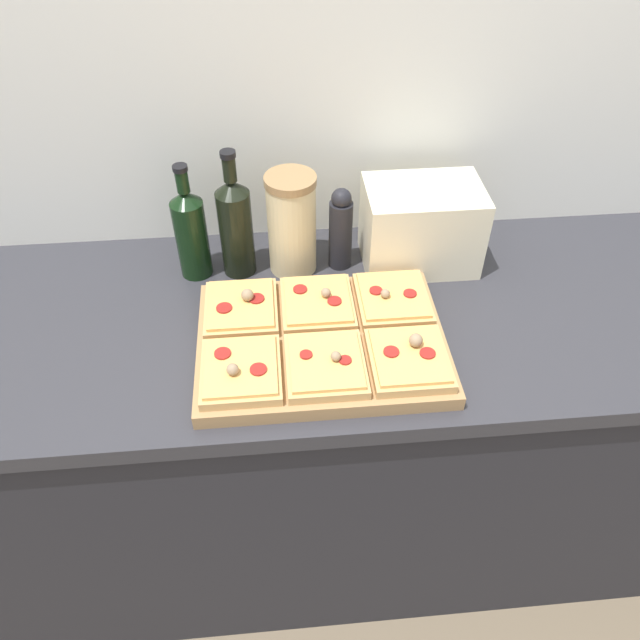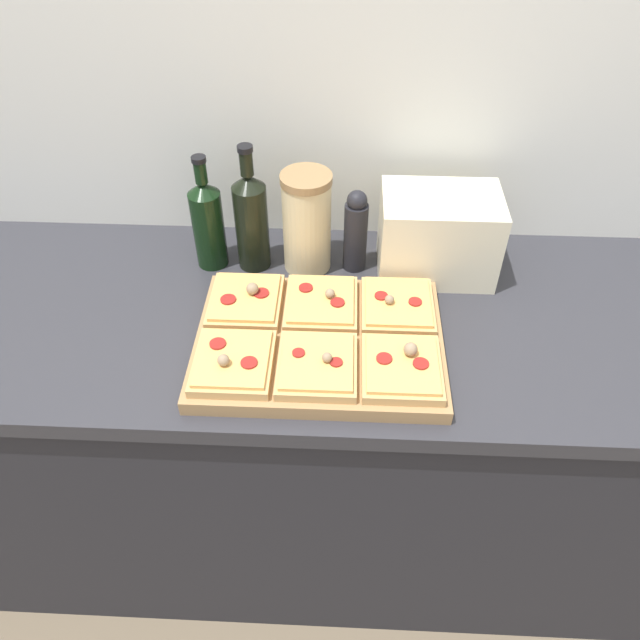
{
  "view_description": "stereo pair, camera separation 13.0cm",
  "coord_description": "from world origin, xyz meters",
  "views": [
    {
      "loc": [
        -0.16,
        -0.7,
        1.86
      ],
      "look_at": [
        -0.07,
        0.24,
        0.98
      ],
      "focal_mm": 35.0,
      "sensor_mm": 36.0,
      "label": 1
    },
    {
      "loc": [
        -0.03,
        -0.7,
        1.86
      ],
      "look_at": [
        -0.07,
        0.24,
        0.98
      ],
      "focal_mm": 35.0,
      "sensor_mm": 36.0,
      "label": 2
    }
  ],
  "objects": [
    {
      "name": "pizza_slice_front_center",
      "position": [
        -0.07,
        0.12,
        0.97
      ],
      "size": [
        0.15,
        0.17,
        0.05
      ],
      "color": "tan",
      "rests_on": "cutting_board"
    },
    {
      "name": "cutting_board",
      "position": [
        -0.07,
        0.21,
        0.94
      ],
      "size": [
        0.51,
        0.38,
        0.03
      ],
      "primitive_type": "cube",
      "color": "#A37A4C",
      "rests_on": "kitchen_counter"
    },
    {
      "name": "pizza_slice_front_right",
      "position": [
        0.09,
        0.12,
        0.97
      ],
      "size": [
        0.15,
        0.17,
        0.06
      ],
      "color": "tan",
      "rests_on": "cutting_board"
    },
    {
      "name": "pizza_slice_back_center",
      "position": [
        -0.07,
        0.3,
        0.97
      ],
      "size": [
        0.15,
        0.17,
        0.05
      ],
      "color": "tan",
      "rests_on": "cutting_board"
    },
    {
      "name": "ground_plane",
      "position": [
        0.0,
        0.0,
        0.0
      ],
      "size": [
        12.0,
        12.0,
        0.0
      ],
      "primitive_type": "plane",
      "color": "brown"
    },
    {
      "name": "pizza_slice_back_right",
      "position": [
        0.09,
        0.3,
        0.97
      ],
      "size": [
        0.15,
        0.17,
        0.05
      ],
      "color": "tan",
      "rests_on": "cutting_board"
    },
    {
      "name": "pizza_slice_back_left",
      "position": [
        -0.24,
        0.3,
        0.97
      ],
      "size": [
        0.15,
        0.17,
        0.05
      ],
      "color": "tan",
      "rests_on": "cutting_board"
    },
    {
      "name": "pizza_slice_front_left",
      "position": [
        -0.24,
        0.12,
        0.97
      ],
      "size": [
        0.15,
        0.17,
        0.05
      ],
      "color": "tan",
      "rests_on": "cutting_board"
    },
    {
      "name": "pepper_mill",
      "position": [
        0.0,
        0.49,
        1.03
      ],
      "size": [
        0.05,
        0.05,
        0.21
      ],
      "color": "black",
      "rests_on": "kitchen_counter"
    },
    {
      "name": "toaster_oven",
      "position": [
        0.19,
        0.49,
        1.02
      ],
      "size": [
        0.29,
        0.18,
        0.2
      ],
      "color": "beige",
      "rests_on": "kitchen_counter"
    },
    {
      "name": "wine_bottle",
      "position": [
        -0.24,
        0.49,
        1.05
      ],
      "size": [
        0.08,
        0.08,
        0.31
      ],
      "color": "black",
      "rests_on": "kitchen_counter"
    },
    {
      "name": "wall_back",
      "position": [
        0.0,
        0.67,
        1.25
      ],
      "size": [
        6.0,
        0.06,
        2.5
      ],
      "color": "silver",
      "rests_on": "ground_plane"
    },
    {
      "name": "olive_oil_bottle",
      "position": [
        -0.34,
        0.49,
        1.04
      ],
      "size": [
        0.07,
        0.07,
        0.28
      ],
      "color": "black",
      "rests_on": "kitchen_counter"
    },
    {
      "name": "grain_jar_tall",
      "position": [
        -0.11,
        0.49,
        1.05
      ],
      "size": [
        0.12,
        0.12,
        0.25
      ],
      "color": "beige",
      "rests_on": "kitchen_counter"
    },
    {
      "name": "kitchen_counter",
      "position": [
        0.0,
        0.32,
        0.46
      ],
      "size": [
        2.63,
        0.67,
        0.92
      ],
      "color": "#232328",
      "rests_on": "ground_plane"
    }
  ]
}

